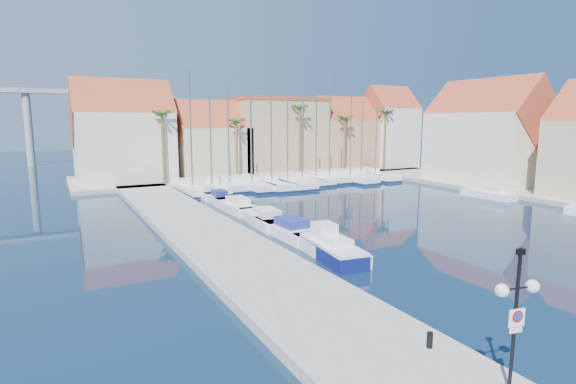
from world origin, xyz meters
The scene contains 38 objects.
ground centered at (0.00, 0.00, 0.00)m, with size 260.00×260.00×0.00m, color black.
quay_west centered at (-9.00, 13.50, 0.25)m, with size 6.00×77.00×0.50m, color gray.
shore_north centered at (10.00, 48.00, 0.25)m, with size 54.00×16.00×0.50m, color gray.
shore_east centered at (32.00, 15.00, 0.25)m, with size 12.00×60.00×0.50m, color gray.
lamp_post centered at (-7.00, -8.14, 3.41)m, with size 1.49×0.61×4.43m.
bollard centered at (-7.25, -5.13, 0.79)m, with size 0.23×0.23×0.57m, color black.
fishing_boat centered at (-3.66, 6.74, 0.68)m, with size 2.65×6.03×2.04m.
motorboat_west_0 centered at (-3.52, 7.14, 0.51)m, with size 2.65×6.87×1.40m.
motorboat_west_1 centered at (-3.35, 13.18, 0.51)m, with size 2.37×7.39×1.40m.
motorboat_west_2 centered at (-3.37, 17.23, 0.51)m, with size 2.87×7.39×1.40m.
motorboat_west_3 centered at (-3.42, 23.63, 0.51)m, with size 2.30×6.99×1.40m.
motorboat_west_4 centered at (-3.56, 28.34, 0.51)m, with size 1.78×5.46×1.40m.
motorboat_west_5 centered at (-3.64, 32.43, 0.51)m, with size 2.04×6.01×1.40m.
motorboat_west_6 centered at (-3.53, 38.60, 0.51)m, with size 1.91×5.31×1.40m.
motorboat_east_1 centered at (24.01, 16.95, 0.51)m, with size 2.36×6.07×1.40m.
sailboat_0 centered at (-4.22, 35.98, 0.61)m, with size 2.67×9.72×14.16m.
sailboat_1 centered at (-1.65, 36.48, 0.57)m, with size 3.56×10.41×11.36m.
sailboat_2 centered at (0.68, 36.72, 0.61)m, with size 2.61×8.94×12.90m.
sailboat_3 centered at (3.36, 36.06, 0.57)m, with size 2.87×10.70×12.34m.
sailboat_4 centered at (5.98, 35.74, 0.57)m, with size 3.42×11.44×12.69m.
sailboat_5 centered at (8.18, 35.66, 0.56)m, with size 3.66×11.46×12.03m.
sailboat_6 centered at (10.84, 36.25, 0.63)m, with size 2.98×9.05×14.19m.
sailboat_7 centered at (12.95, 36.16, 0.66)m, with size 2.48×8.40×14.52m.
sailboat_8 centered at (15.46, 36.77, 0.67)m, with size 2.79×8.37×14.68m.
sailboat_9 centered at (18.24, 35.86, 0.57)m, with size 3.43×10.83×12.12m.
sailboat_10 centered at (20.70, 36.43, 0.59)m, with size 2.53×8.73×11.20m.
sailboat_11 centered at (22.78, 35.86, 0.57)m, with size 2.68×9.67×11.02m.
building_0 centered at (-10.00, 47.00, 6.52)m, with size 12.30×9.00×13.50m.
building_1 centered at (2.00, 47.00, 5.30)m, with size 10.30×8.00×11.00m.
building_2 centered at (13.00, 48.00, 6.26)m, with size 14.20×10.20×11.50m.
building_3 centered at (25.00, 47.00, 5.86)m, with size 10.30×8.00×12.00m.
building_4 centered at (34.00, 46.00, 6.97)m, with size 8.30×8.00×14.00m.
building_6 centered at (32.00, 24.00, 6.52)m, with size 9.00×14.30×13.50m.
palm_0 centered at (-6.00, 42.00, 9.08)m, with size 2.60×2.60×10.15m.
palm_1 centered at (4.00, 42.00, 8.14)m, with size 2.60×2.60×9.15m.
palm_2 centered at (14.00, 42.00, 10.02)m, with size 2.60×2.60×11.15m.
palm_3 centered at (22.00, 42.00, 8.61)m, with size 2.60×2.60×9.65m.
palm_4 centered at (30.00, 42.00, 9.55)m, with size 2.60×2.60×10.65m.
Camera 1 is at (-18.78, -16.02, 8.57)m, focal length 28.00 mm.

